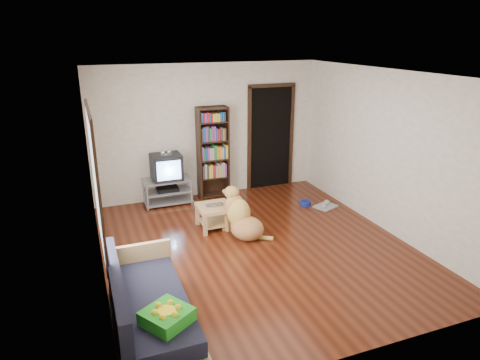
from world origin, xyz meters
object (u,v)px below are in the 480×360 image
object	(u,v)px
coffee_table	(214,212)
grey_rag	(326,206)
sofa	(148,311)
dog	(241,218)
bookshelf	(213,148)
tv_stand	(168,190)
laptop	(215,206)
crt_tv	(166,166)
green_cushion	(167,316)
dog_bowl	(305,203)

from	to	relation	value
coffee_table	grey_rag	bearing A→B (deg)	2.65
sofa	dog	size ratio (longest dim) A/B	1.99
bookshelf	coffee_table	bearing A→B (deg)	-106.94
tv_stand	bookshelf	world-z (taller)	bookshelf
sofa	laptop	bearing A→B (deg)	56.58
crt_tv	coffee_table	distance (m)	1.54
tv_stand	dog	distance (m)	1.95
green_cushion	bookshelf	distance (m)	4.60
dog	bookshelf	bearing A→B (deg)	86.41
grey_rag	coffee_table	distance (m)	2.25
laptop	dog	bearing A→B (deg)	-46.04
green_cushion	dog	size ratio (longest dim) A/B	0.46
green_cushion	dog_bowl	world-z (taller)	green_cushion
green_cushion	coffee_table	world-z (taller)	green_cushion
dog_bowl	bookshelf	world-z (taller)	bookshelf
grey_rag	coffee_table	bearing A→B (deg)	-177.35
grey_rag	bookshelf	xyz separation A→B (m)	(-1.79, 1.34, 0.99)
green_cushion	tv_stand	world-z (taller)	green_cushion
crt_tv	laptop	bearing A→B (deg)	-70.07
laptop	grey_rag	bearing A→B (deg)	6.55
laptop	grey_rag	distance (m)	2.27
dog_bowl	dog	size ratio (longest dim) A/B	0.24
green_cushion	tv_stand	distance (m)	4.20
tv_stand	coffee_table	size ratio (longest dim) A/B	1.64
green_cushion	crt_tv	xyz separation A→B (m)	(0.85, 4.13, 0.25)
grey_rag	dog	xyz separation A→B (m)	(-1.91, -0.51, 0.28)
grey_rag	crt_tv	distance (m)	3.11
laptop	bookshelf	xyz separation A→B (m)	(0.44, 1.48, 0.59)
sofa	dog	world-z (taller)	sofa
green_cushion	sofa	xyz separation A→B (m)	(-0.12, 0.48, -0.23)
dog_bowl	grey_rag	bearing A→B (deg)	-39.81
dog_bowl	crt_tv	size ratio (longest dim) A/B	0.38
laptop	tv_stand	xyz separation A→B (m)	(-0.51, 1.38, -0.14)
crt_tv	bookshelf	world-z (taller)	bookshelf
dog_bowl	green_cushion	bearing A→B (deg)	-136.66
grey_rag	dog	world-z (taller)	dog
tv_stand	green_cushion	bearing A→B (deg)	-101.69
tv_stand	dog	bearing A→B (deg)	-64.63
laptop	bookshelf	distance (m)	1.65
grey_rag	tv_stand	world-z (taller)	tv_stand
tv_stand	bookshelf	size ratio (longest dim) A/B	0.50
grey_rag	coffee_table	xyz separation A→B (m)	(-2.23, -0.10, 0.27)
laptop	crt_tv	xyz separation A→B (m)	(-0.51, 1.40, 0.33)
grey_rag	dog	distance (m)	2.00
coffee_table	sofa	bearing A→B (deg)	-123.07
crt_tv	tv_stand	bearing A→B (deg)	-90.00
tv_stand	coffee_table	distance (m)	1.45
dog	grey_rag	bearing A→B (deg)	14.93
tv_stand	coffee_table	xyz separation A→B (m)	(0.51, -1.35, 0.01)
dog_bowl	dog	bearing A→B (deg)	-154.75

